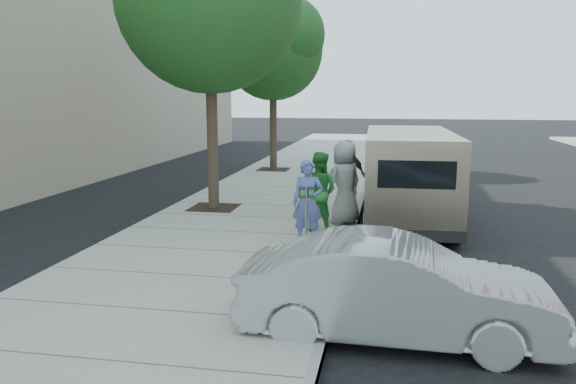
{
  "coord_description": "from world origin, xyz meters",
  "views": [
    {
      "loc": [
        2.19,
        -11.4,
        3.09
      ],
      "look_at": [
        0.15,
        -0.25,
        1.1
      ],
      "focal_mm": 35.0,
      "sensor_mm": 36.0,
      "label": 1
    }
  ],
  "objects_px": {
    "person_green_shirt": "(319,191)",
    "person_gray_shirt": "(345,183)",
    "sedan": "(397,289)",
    "person_officer": "(308,202)",
    "tree_far": "(274,45)",
    "parking_meter": "(306,206)",
    "van": "(408,174)",
    "person_striped_polo": "(348,177)"
  },
  "relations": [
    {
      "from": "person_green_shirt",
      "to": "person_gray_shirt",
      "type": "bearing_deg",
      "value": -108.74
    },
    {
      "from": "van",
      "to": "person_officer",
      "type": "xyz_separation_m",
      "value": [
        -2.01,
        -3.1,
        -0.18
      ]
    },
    {
      "from": "tree_far",
      "to": "person_officer",
      "type": "distance_m",
      "value": 11.72
    },
    {
      "from": "tree_far",
      "to": "sedan",
      "type": "distance_m",
      "value": 15.79
    },
    {
      "from": "sedan",
      "to": "person_officer",
      "type": "xyz_separation_m",
      "value": [
        -1.7,
        3.83,
        0.33
      ]
    },
    {
      "from": "person_officer",
      "to": "person_gray_shirt",
      "type": "height_order",
      "value": "person_gray_shirt"
    },
    {
      "from": "sedan",
      "to": "person_green_shirt",
      "type": "height_order",
      "value": "person_green_shirt"
    },
    {
      "from": "van",
      "to": "person_striped_polo",
      "type": "relative_size",
      "value": 3.23
    },
    {
      "from": "sedan",
      "to": "person_officer",
      "type": "distance_m",
      "value": 4.2
    },
    {
      "from": "person_green_shirt",
      "to": "person_striped_polo",
      "type": "xyz_separation_m",
      "value": [
        0.5,
        1.76,
        0.06
      ]
    },
    {
      "from": "tree_far",
      "to": "person_gray_shirt",
      "type": "relative_size",
      "value": 3.42
    },
    {
      "from": "person_striped_polo",
      "to": "person_green_shirt",
      "type": "bearing_deg",
      "value": 26.84
    },
    {
      "from": "person_green_shirt",
      "to": "person_gray_shirt",
      "type": "xyz_separation_m",
      "value": [
        0.5,
        0.76,
        0.09
      ]
    },
    {
      "from": "person_green_shirt",
      "to": "person_striped_polo",
      "type": "distance_m",
      "value": 1.83
    },
    {
      "from": "person_officer",
      "to": "sedan",
      "type": "bearing_deg",
      "value": -71.1
    },
    {
      "from": "parking_meter",
      "to": "person_officer",
      "type": "xyz_separation_m",
      "value": [
        -0.11,
        0.92,
        -0.1
      ]
    },
    {
      "from": "parking_meter",
      "to": "person_striped_polo",
      "type": "height_order",
      "value": "person_striped_polo"
    },
    {
      "from": "van",
      "to": "person_gray_shirt",
      "type": "distance_m",
      "value": 1.9
    },
    {
      "from": "person_officer",
      "to": "person_green_shirt",
      "type": "bearing_deg",
      "value": 81.09
    },
    {
      "from": "tree_far",
      "to": "sedan",
      "type": "bearing_deg",
      "value": -72.48
    },
    {
      "from": "person_officer",
      "to": "person_green_shirt",
      "type": "xyz_separation_m",
      "value": [
        0.07,
        1.1,
        0.03
      ]
    },
    {
      "from": "parking_meter",
      "to": "sedan",
      "type": "xyz_separation_m",
      "value": [
        1.59,
        -2.91,
        -0.43
      ]
    },
    {
      "from": "parking_meter",
      "to": "person_striped_polo",
      "type": "distance_m",
      "value": 3.8
    },
    {
      "from": "person_striped_polo",
      "to": "person_officer",
      "type": "bearing_deg",
      "value": 31.32
    },
    {
      "from": "tree_far",
      "to": "person_officer",
      "type": "bearing_deg",
      "value": -74.9
    },
    {
      "from": "parking_meter",
      "to": "person_green_shirt",
      "type": "height_order",
      "value": "person_green_shirt"
    },
    {
      "from": "tree_far",
      "to": "person_green_shirt",
      "type": "xyz_separation_m",
      "value": [
        2.96,
        -9.58,
        -3.87
      ]
    },
    {
      "from": "parking_meter",
      "to": "person_officer",
      "type": "distance_m",
      "value": 0.93
    },
    {
      "from": "sedan",
      "to": "person_gray_shirt",
      "type": "distance_m",
      "value": 5.81
    },
    {
      "from": "van",
      "to": "person_striped_polo",
      "type": "bearing_deg",
      "value": -171.91
    },
    {
      "from": "sedan",
      "to": "van",
      "type": "bearing_deg",
      "value": -1.27
    },
    {
      "from": "tree_far",
      "to": "person_striped_polo",
      "type": "bearing_deg",
      "value": -66.18
    },
    {
      "from": "person_striped_polo",
      "to": "sedan",
      "type": "bearing_deg",
      "value": 52.23
    },
    {
      "from": "person_officer",
      "to": "person_gray_shirt",
      "type": "distance_m",
      "value": 1.94
    },
    {
      "from": "person_green_shirt",
      "to": "van",
      "type": "bearing_deg",
      "value": -119.54
    },
    {
      "from": "tree_far",
      "to": "person_striped_polo",
      "type": "distance_m",
      "value": 9.36
    },
    {
      "from": "van",
      "to": "person_officer",
      "type": "height_order",
      "value": "van"
    },
    {
      "from": "person_green_shirt",
      "to": "person_striped_polo",
      "type": "bearing_deg",
      "value": -91.31
    },
    {
      "from": "parking_meter",
      "to": "person_striped_polo",
      "type": "relative_size",
      "value": 0.7
    },
    {
      "from": "van",
      "to": "person_striped_polo",
      "type": "distance_m",
      "value": 1.46
    },
    {
      "from": "van",
      "to": "person_officer",
      "type": "relative_size",
      "value": 3.57
    },
    {
      "from": "sedan",
      "to": "parking_meter",
      "type": "bearing_deg",
      "value": 29.96
    }
  ]
}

